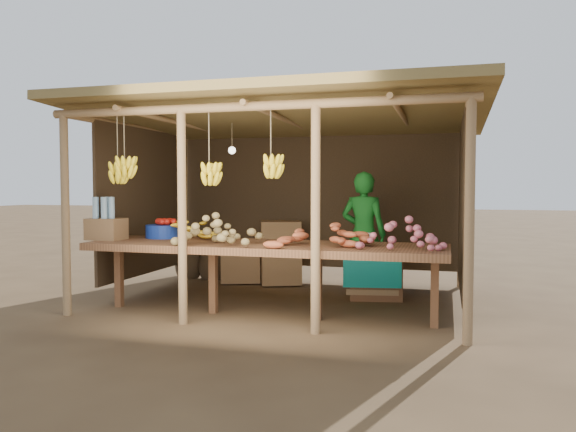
# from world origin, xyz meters

# --- Properties ---
(ground) EXTENTS (60.00, 60.00, 0.00)m
(ground) POSITION_xyz_m (0.00, 0.00, 0.00)
(ground) COLOR brown
(ground) RESTS_ON ground
(stall_structure) EXTENTS (4.70, 3.50, 2.43)m
(stall_structure) POSITION_xyz_m (-0.08, -0.01, 1.92)
(stall_structure) COLOR #9B7750
(stall_structure) RESTS_ON ground
(counter) EXTENTS (3.90, 1.05, 0.80)m
(counter) POSITION_xyz_m (0.00, -0.95, 0.74)
(counter) COLOR brown
(counter) RESTS_ON ground
(potato_heap) EXTENTS (0.99, 0.76, 0.36)m
(potato_heap) POSITION_xyz_m (-0.40, -1.22, 0.98)
(potato_heap) COLOR olive
(potato_heap) RESTS_ON counter
(sweet_potato_heap) EXTENTS (1.01, 0.66, 0.36)m
(sweet_potato_heap) POSITION_xyz_m (0.72, -1.14, 0.98)
(sweet_potato_heap) COLOR #BE5730
(sweet_potato_heap) RESTS_ON counter
(onion_heap) EXTENTS (0.90, 0.62, 0.36)m
(onion_heap) POSITION_xyz_m (1.48, -1.22, 0.98)
(onion_heap) COLOR #CB6270
(onion_heap) RESTS_ON counter
(banana_pile) EXTENTS (0.70, 0.51, 0.35)m
(banana_pile) POSITION_xyz_m (-0.98, -0.69, 0.97)
(banana_pile) COLOR yellow
(banana_pile) RESTS_ON counter
(tomato_basin) EXTENTS (0.45, 0.45, 0.24)m
(tomato_basin) POSITION_xyz_m (-1.37, -0.64, 0.90)
(tomato_basin) COLOR navy
(tomato_basin) RESTS_ON counter
(bottle_box) EXTENTS (0.39, 0.31, 0.50)m
(bottle_box) POSITION_xyz_m (-1.90, -1.04, 0.99)
(bottle_box) COLOR brown
(bottle_box) RESTS_ON counter
(vendor) EXTENTS (0.63, 0.46, 1.61)m
(vendor) POSITION_xyz_m (0.87, 0.49, 0.80)
(vendor) COLOR #176A20
(vendor) RESTS_ON ground
(tarp_crate) EXTENTS (0.81, 0.73, 0.85)m
(tarp_crate) POSITION_xyz_m (1.04, 0.41, 0.35)
(tarp_crate) COLOR brown
(tarp_crate) RESTS_ON ground
(carton_stack) EXTENTS (1.29, 0.60, 0.90)m
(carton_stack) POSITION_xyz_m (-0.60, 0.98, 0.40)
(carton_stack) COLOR brown
(carton_stack) RESTS_ON ground
(burlap_sacks) EXTENTS (0.82, 0.43, 0.58)m
(burlap_sacks) POSITION_xyz_m (-1.75, 1.20, 0.25)
(burlap_sacks) COLOR #453320
(burlap_sacks) RESTS_ON ground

